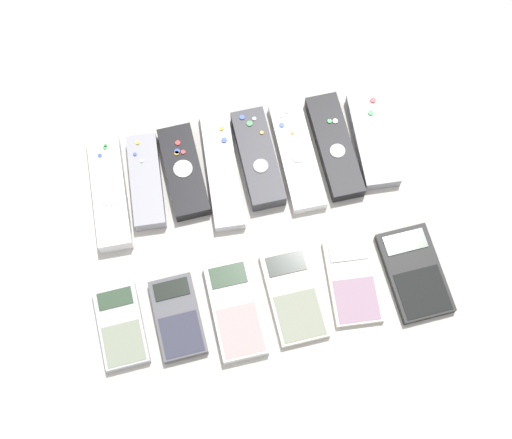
{
  "coord_description": "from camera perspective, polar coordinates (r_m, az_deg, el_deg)",
  "views": [
    {
      "loc": [
        -0.08,
        -0.35,
        1.01
      ],
      "look_at": [
        0.0,
        0.03,
        0.01
      ],
      "focal_mm": 50.0,
      "sensor_mm": 36.0,
      "label": 1
    }
  ],
  "objects": [
    {
      "name": "remote_7",
      "position": [
        1.15,
        9.32,
        6.3
      ],
      "size": [
        0.06,
        0.16,
        0.02
      ],
      "rotation": [
        0.0,
        0.0,
        -0.05
      ],
      "color": "gray",
      "rests_on": "ground_plane"
    },
    {
      "name": "calculator_0",
      "position": [
        1.05,
        -10.74,
        -8.4
      ],
      "size": [
        0.07,
        0.12,
        0.02
      ],
      "rotation": [
        0.0,
        0.0,
        0.05
      ],
      "color": "#B2B2B7",
      "rests_on": "ground_plane"
    },
    {
      "name": "remote_0",
      "position": [
        1.11,
        -11.65,
        2.25
      ],
      "size": [
        0.05,
        0.19,
        0.03
      ],
      "rotation": [
        0.0,
        0.0,
        -0.02
      ],
      "color": "white",
      "rests_on": "ground_plane"
    },
    {
      "name": "calculator_3",
      "position": [
        1.04,
        3.05,
        -6.08
      ],
      "size": [
        0.08,
        0.14,
        0.01
      ],
      "rotation": [
        0.0,
        0.0,
        0.04
      ],
      "color": "beige",
      "rests_on": "ground_plane"
    },
    {
      "name": "remote_2",
      "position": [
        1.11,
        -5.82,
        3.85
      ],
      "size": [
        0.06,
        0.15,
        0.02
      ],
      "rotation": [
        0.0,
        0.0,
        0.04
      ],
      "color": "black",
      "rests_on": "ground_plane"
    },
    {
      "name": "remote_4",
      "position": [
        1.11,
        0.15,
        4.93
      ],
      "size": [
        0.06,
        0.16,
        0.03
      ],
      "rotation": [
        0.0,
        0.0,
        0.03
      ],
      "color": "#333338",
      "rests_on": "ground_plane"
    },
    {
      "name": "remote_3",
      "position": [
        1.11,
        -2.75,
        4.04
      ],
      "size": [
        0.06,
        0.2,
        0.02
      ],
      "rotation": [
        0.0,
        0.0,
        -0.05
      ],
      "color": "#B7B7BC",
      "rests_on": "ground_plane"
    },
    {
      "name": "ground_plane",
      "position": [
        1.08,
        0.28,
        -1.6
      ],
      "size": [
        3.0,
        3.0,
        0.0
      ],
      "primitive_type": "plane",
      "color": "beige"
    },
    {
      "name": "calculator_4",
      "position": [
        1.06,
        7.72,
        -4.91
      ],
      "size": [
        0.08,
        0.13,
        0.01
      ],
      "rotation": [
        0.0,
        0.0,
        -0.07
      ],
      "color": "beige",
      "rests_on": "ground_plane"
    },
    {
      "name": "calculator_1",
      "position": [
        1.04,
        -6.28,
        -7.78
      ],
      "size": [
        0.07,
        0.12,
        0.02
      ],
      "rotation": [
        0.0,
        0.0,
        0.05
      ],
      "color": "#4C4C51",
      "rests_on": "ground_plane"
    },
    {
      "name": "calculator_2",
      "position": [
        1.03,
        -1.65,
        -7.19
      ],
      "size": [
        0.07,
        0.15,
        0.02
      ],
      "rotation": [
        0.0,
        0.0,
        0.03
      ],
      "color": "silver",
      "rests_on": "ground_plane"
    },
    {
      "name": "remote_1",
      "position": [
        1.11,
        -8.79,
        3.04
      ],
      "size": [
        0.05,
        0.15,
        0.02
      ],
      "rotation": [
        0.0,
        0.0,
        -0.05
      ],
      "color": "gray",
      "rests_on": "ground_plane"
    },
    {
      "name": "remote_6",
      "position": [
        1.13,
        6.29,
        5.85
      ],
      "size": [
        0.06,
        0.18,
        0.02
      ],
      "rotation": [
        0.0,
        0.0,
        0.02
      ],
      "color": "black",
      "rests_on": "ground_plane"
    },
    {
      "name": "remote_5",
      "position": [
        1.12,
        3.29,
        5.16
      ],
      "size": [
        0.05,
        0.19,
        0.02
      ],
      "rotation": [
        0.0,
        0.0,
        0.01
      ],
      "color": "white",
      "rests_on": "ground_plane"
    },
    {
      "name": "calculator_5",
      "position": [
        1.08,
        12.57,
        -4.18
      ],
      "size": [
        0.09,
        0.14,
        0.01
      ],
      "rotation": [
        0.0,
        0.0,
        0.05
      ],
      "color": "black",
      "rests_on": "ground_plane"
    }
  ]
}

